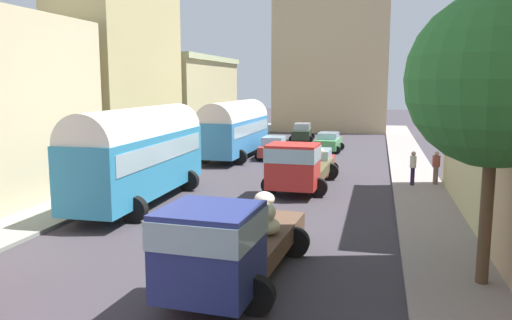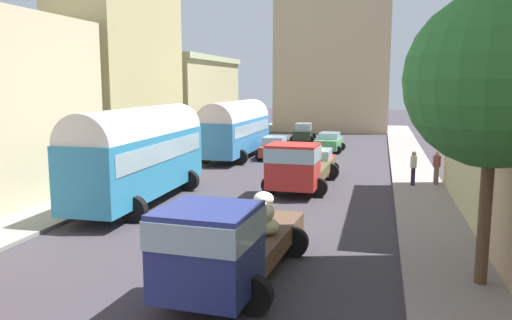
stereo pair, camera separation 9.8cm
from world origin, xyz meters
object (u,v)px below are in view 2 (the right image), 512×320
car_2 (274,148)px  pedestrian_2 (413,167)px  parked_bus_1 (140,150)px  pedestrian_1 (437,167)px  car_1 (329,142)px  cargo_truck_1 (300,165)px  cargo_truck_0 (228,241)px  parked_bus_2 (236,127)px  car_0 (317,162)px  car_3 (303,132)px

car_2 → pedestrian_2: pedestrian_2 is taller
parked_bus_1 → pedestrian_1: (12.84, 6.72, -1.28)m
car_1 → pedestrian_2: 13.77m
cargo_truck_1 → pedestrian_1: (6.56, 2.40, -0.22)m
cargo_truck_1 → car_2: cargo_truck_1 is taller
car_1 → pedestrian_2: (5.42, -12.65, 0.33)m
cargo_truck_0 → pedestrian_1: bearing=66.6°
parked_bus_2 → pedestrian_1: size_ratio=5.10×
car_2 → pedestrian_2: bearing=-43.0°
pedestrian_1 → car_0: bearing=164.0°
parked_bus_2 → pedestrian_2: 13.91m
parked_bus_2 → cargo_truck_0: 22.97m
cargo_truck_1 → pedestrian_2: cargo_truck_1 is taller
parked_bus_1 → car_0: 10.90m
parked_bus_1 → car_1: (6.28, 18.85, -1.57)m
car_1 → car_2: car_2 is taller
cargo_truck_0 → pedestrian_2: 15.22m
parked_bus_1 → car_3: (3.26, 25.63, -1.52)m
cargo_truck_1 → car_0: bearing=85.0°
cargo_truck_1 → car_1: bearing=90.0°
car_3 → pedestrian_2: size_ratio=2.33×
cargo_truck_1 → car_3: cargo_truck_1 is taller
parked_bus_2 → pedestrian_2: parked_bus_2 is taller
car_0 → pedestrian_1: 6.45m
cargo_truck_0 → car_2: size_ratio=1.89×
car_0 → car_2: (-3.71, 5.86, 0.01)m
car_0 → parked_bus_1: bearing=-128.0°
parked_bus_2 → pedestrian_1: 14.60m
parked_bus_1 → parked_bus_2: parked_bus_1 is taller
cargo_truck_0 → car_3: (-3.16, 33.72, -0.47)m
pedestrian_1 → pedestrian_2: bearing=-155.3°
cargo_truck_1 → pedestrian_2: size_ratio=4.01×
parked_bus_1 → car_1: size_ratio=2.44×
parked_bus_2 → car_1: size_ratio=2.42×
parked_bus_1 → cargo_truck_0: parked_bus_1 is taller
car_3 → pedestrian_1: (9.58, -18.91, 0.24)m
cargo_truck_0 → car_1: bearing=90.3°
parked_bus_1 → car_0: parked_bus_1 is taller
car_2 → car_3: car_3 is taller
car_0 → car_3: bearing=101.2°
parked_bus_2 → car_3: parked_bus_2 is taller
parked_bus_2 → cargo_truck_0: (6.18, -22.11, -0.90)m
cargo_truck_1 → car_1: 14.54m
cargo_truck_1 → car_3: 21.53m
car_1 → pedestrian_2: bearing=-66.8°
car_3 → cargo_truck_0: bearing=-84.6°
car_3 → car_2: bearing=-91.6°
car_0 → parked_bus_2: bearing=139.2°
cargo_truck_1 → pedestrian_1: 6.99m
cargo_truck_1 → car_3: size_ratio=1.72×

